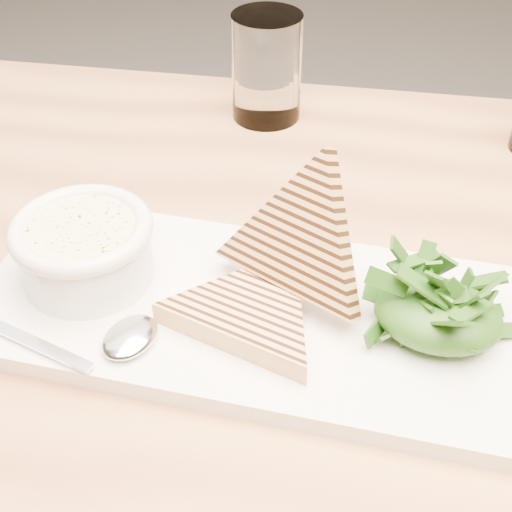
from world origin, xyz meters
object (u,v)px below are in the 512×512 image
(soup_bowl, at_px, (86,256))
(glass_near, at_px, (267,67))
(platter, at_px, (249,312))
(table_top, at_px, (325,303))

(soup_bowl, bearing_deg, glass_near, 80.09)
(platter, relative_size, soup_bowl, 4.09)
(table_top, height_order, platter, platter)
(table_top, bearing_deg, soup_bowl, -161.65)
(table_top, relative_size, platter, 2.57)
(table_top, bearing_deg, glass_near, 115.84)
(soup_bowl, bearing_deg, platter, 1.77)
(table_top, distance_m, soup_bowl, 0.20)
(table_top, xyz_separation_m, soup_bowl, (-0.18, -0.06, 0.06))
(soup_bowl, xyz_separation_m, glass_near, (0.06, 0.33, 0.02))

